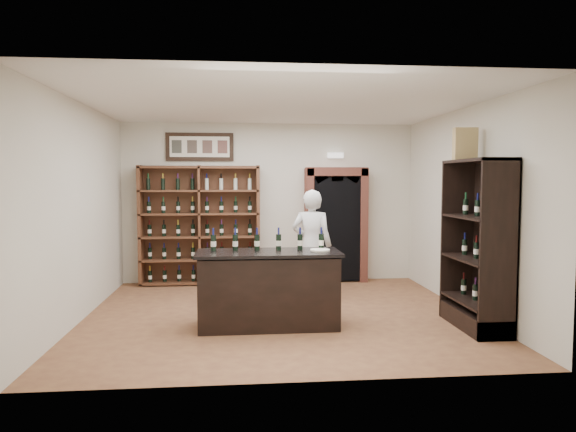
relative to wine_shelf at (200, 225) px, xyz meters
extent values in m
plane|color=brown|center=(1.30, -2.33, -1.10)|extent=(5.50, 5.50, 0.00)
plane|color=white|center=(1.30, -2.33, 1.90)|extent=(5.50, 5.50, 0.00)
cube|color=beige|center=(1.30, 0.17, 0.40)|extent=(5.50, 0.04, 3.00)
cube|color=beige|center=(-1.45, -2.33, 0.40)|extent=(0.04, 5.00, 3.00)
cube|color=beige|center=(4.05, -2.33, 0.40)|extent=(0.04, 5.00, 3.00)
cube|color=#592D1E|center=(0.00, 0.14, 0.00)|extent=(2.20, 0.02, 2.20)
cube|color=#592D1E|center=(-1.07, -0.04, 0.00)|extent=(0.06, 0.38, 2.20)
cube|color=#592D1E|center=(1.07, -0.04, 0.00)|extent=(0.06, 0.38, 2.20)
cube|color=#592D1E|center=(0.00, -0.04, 0.00)|extent=(0.04, 0.38, 2.20)
cube|color=#592D1E|center=(0.00, -0.04, -1.06)|extent=(2.18, 0.38, 0.04)
cube|color=#592D1E|center=(0.00, -0.04, -0.64)|extent=(2.18, 0.38, 0.04)
cube|color=#592D1E|center=(0.00, -0.04, -0.21)|extent=(2.18, 0.38, 0.03)
cube|color=#592D1E|center=(0.00, -0.04, 0.21)|extent=(2.18, 0.38, 0.04)
cube|color=#592D1E|center=(0.00, -0.04, 0.64)|extent=(2.18, 0.38, 0.04)
cube|color=#592D1E|center=(0.00, -0.04, 1.06)|extent=(2.18, 0.38, 0.04)
cube|color=black|center=(0.00, 0.14, 1.45)|extent=(1.25, 0.04, 0.52)
cube|color=black|center=(2.55, 0.00, -0.04)|extent=(0.97, 0.29, 2.05)
cube|color=#A75341|center=(2.04, -0.02, -0.02)|extent=(0.14, 0.35, 2.15)
cube|color=#A75341|center=(3.06, -0.02, -0.02)|extent=(0.14, 0.35, 2.15)
cube|color=#A75341|center=(2.55, -0.02, 0.99)|extent=(1.15, 0.35, 0.16)
cube|color=white|center=(2.55, 0.09, 1.30)|extent=(0.30, 0.10, 0.10)
cube|color=black|center=(1.10, -2.93, -0.63)|extent=(1.80, 0.70, 0.94)
cube|color=black|center=(1.10, -2.93, -0.12)|extent=(1.88, 0.78, 0.04)
cylinder|color=black|center=(0.38, -2.80, 0.01)|extent=(0.07, 0.07, 0.21)
cylinder|color=white|center=(0.38, -2.80, -0.01)|extent=(0.07, 0.07, 0.07)
cylinder|color=navy|center=(0.38, -2.80, 0.16)|extent=(0.03, 0.03, 0.09)
cylinder|color=black|center=(0.67, -2.80, 0.01)|extent=(0.07, 0.07, 0.21)
cylinder|color=white|center=(0.67, -2.80, -0.01)|extent=(0.07, 0.07, 0.07)
cylinder|color=navy|center=(0.67, -2.80, 0.16)|extent=(0.03, 0.03, 0.09)
cylinder|color=black|center=(0.96, -2.80, 0.01)|extent=(0.07, 0.07, 0.21)
cylinder|color=white|center=(0.96, -2.80, -0.01)|extent=(0.07, 0.07, 0.07)
cylinder|color=navy|center=(0.96, -2.80, 0.16)|extent=(0.03, 0.03, 0.09)
cylinder|color=black|center=(1.24, -2.80, 0.01)|extent=(0.07, 0.07, 0.21)
cylinder|color=white|center=(1.24, -2.80, -0.01)|extent=(0.07, 0.07, 0.07)
cylinder|color=navy|center=(1.24, -2.80, 0.16)|extent=(0.03, 0.03, 0.09)
cylinder|color=black|center=(1.53, -2.80, 0.01)|extent=(0.07, 0.07, 0.21)
cylinder|color=white|center=(1.53, -2.80, -0.01)|extent=(0.07, 0.07, 0.07)
cylinder|color=navy|center=(1.53, -2.80, 0.16)|extent=(0.03, 0.03, 0.09)
cylinder|color=black|center=(1.82, -2.80, 0.01)|extent=(0.07, 0.07, 0.21)
cylinder|color=white|center=(1.82, -2.80, -0.01)|extent=(0.07, 0.07, 0.07)
cylinder|color=navy|center=(1.82, -2.80, 0.16)|extent=(0.03, 0.03, 0.09)
cube|color=black|center=(4.02, -3.23, 0.00)|extent=(0.02, 1.20, 2.20)
cube|color=black|center=(3.79, -3.81, 0.00)|extent=(0.48, 0.04, 2.20)
cube|color=black|center=(3.79, -2.65, 0.00)|extent=(0.48, 0.04, 2.20)
cube|color=black|center=(3.79, -3.23, 1.08)|extent=(0.48, 1.20, 0.04)
cube|color=black|center=(3.79, -3.23, -0.98)|extent=(0.48, 1.20, 0.24)
cube|color=black|center=(3.79, -3.23, -0.75)|extent=(0.48, 1.16, 0.03)
cube|color=black|center=(3.79, -3.23, -0.20)|extent=(0.48, 1.16, 0.03)
cube|color=black|center=(3.79, -3.23, 0.35)|extent=(0.48, 1.16, 0.03)
imported|color=silver|center=(1.88, -1.46, -0.21)|extent=(0.75, 0.60, 1.78)
cylinder|color=white|center=(1.78, -2.96, -0.09)|extent=(0.26, 0.26, 0.02)
cube|color=tan|center=(3.78, -2.83, 1.32)|extent=(0.32, 0.15, 0.44)
camera|label=1|loc=(0.72, -9.58, 0.83)|focal=32.00mm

